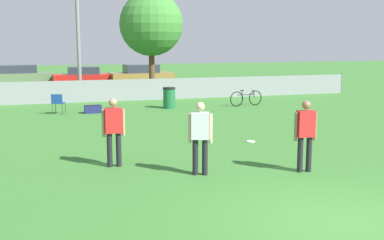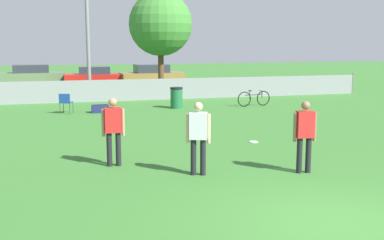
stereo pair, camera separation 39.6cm
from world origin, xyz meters
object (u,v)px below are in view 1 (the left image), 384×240
Objects in this scene: folding_chair_sideline at (58,102)px; parked_car_tan at (141,76)px; parked_car_red at (83,77)px; gear_bag_sideline at (93,109)px; tree_near_pole at (151,24)px; parked_car_olive at (19,76)px; player_defender_red at (114,128)px; trash_bin at (169,98)px; player_thrower_red at (305,131)px; frisbee_disc at (251,141)px; player_receiver_white at (200,133)px; bicycle_sideline at (246,98)px.

folding_chair_sideline is 13.17m from parked_car_tan.
gear_bag_sideline is at bearing -91.04° from parked_car_red.
tree_near_pole is 6.76× the size of folding_chair_sideline.
parked_car_red is (4.17, -1.65, -0.05)m from parked_car_olive.
parked_car_red is (0.72, 12.43, 0.51)m from gear_bag_sideline.
trash_bin is at bearing 72.84° from player_defender_red.
player_thrower_red is 0.38× the size of parked_car_tan.
folding_chair_sideline reaches higher than frisbee_disc.
player_defender_red is at bearing -106.24° from tree_near_pole.
parked_car_olive is (-7.09, 25.11, -0.24)m from player_thrower_red.
tree_near_pole reaches higher than parked_car_red.
parked_car_olive is at bearing 160.64° from parked_car_red.
parked_car_tan is at bearing -20.14° from parked_car_olive.
player_thrower_red is 11.64m from gear_bag_sideline.
frisbee_disc is (0.24, 3.48, -0.94)m from player_thrower_red.
parked_car_red is 0.91× the size of parked_car_tan.
player_receiver_white reaches higher than frisbee_disc.
parked_car_red reaches higher than folding_chair_sideline.
trash_bin is (2.22, 11.00, -0.47)m from player_receiver_white.
tree_near_pole is 1.25× the size of parked_car_olive.
parked_car_red is 3.86m from parked_car_tan.
player_thrower_red is at bearing 134.72° from folding_chair_sideline.
frisbee_disc is (4.36, 1.68, -0.94)m from player_defender_red.
tree_near_pole is at bearing 78.81° from player_defender_red.
trash_bin is (-0.45, -5.42, -3.48)m from tree_near_pole.
folding_chair_sideline is at bearing 172.08° from bicycle_sideline.
tree_near_pole reaches higher than bicycle_sideline.
tree_near_pole is 3.45× the size of player_receiver_white.
trash_bin is at bearing 97.57° from player_thrower_red.
player_thrower_red reaches higher than trash_bin.
folding_chair_sideline reaches higher than gear_bag_sideline.
parked_car_tan is at bearing 102.72° from player_receiver_white.
player_thrower_red reaches higher than gear_bag_sideline.
tree_near_pole is 8.02m from gear_bag_sideline.
player_defender_red is 0.38× the size of parked_car_tan.
parked_car_tan is (0.62, 5.98, -3.25)m from tree_near_pole.
frisbee_disc is 19.43m from parked_car_tan.
gear_bag_sideline is 12.71m from parked_car_tan.
tree_near_pole is at bearing 95.78° from player_thrower_red.
bicycle_sideline is at bearing 79.30° from player_thrower_red.
player_receiver_white is 2.31× the size of gear_bag_sideline.
bicycle_sideline is at bearing 1.45° from gear_bag_sideline.
player_defender_red is 23.49m from parked_car_olive.
player_thrower_red is 26.09m from parked_car_olive.
player_receiver_white is 11.01m from folding_chair_sideline.
gear_bag_sideline is at bearing -172.51° from trash_bin.
frisbee_disc is 0.06× the size of parked_car_olive.
player_thrower_red reaches higher than frisbee_disc.
player_thrower_red reaches higher than bicycle_sideline.
player_thrower_red is at bearing -93.93° from frisbee_disc.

